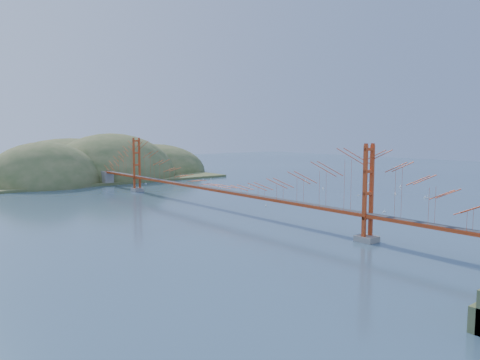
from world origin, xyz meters
TOP-DOWN VIEW (x-y plane):
  - ground at (0.00, 0.00)m, footprint 320.00×320.00m
  - bridge at (0.00, 0.18)m, footprint 2.20×94.40m
  - far_headlands at (2.21, 68.52)m, footprint 84.00×58.00m
  - sailboat_6 at (18.97, -19.55)m, footprint 0.59×0.59m
  - sailboat_7 at (23.38, 38.87)m, footprint 0.57×0.47m
  - sailboat_9 at (35.37, 7.65)m, footprint 0.61×0.61m
  - sailboat_13 at (39.96, -7.95)m, footprint 0.59×0.54m
  - sailboat_2 at (39.27, -15.03)m, footprint 0.54×0.51m
  - sailboat_16 at (16.13, 2.96)m, footprint 0.69×0.69m
  - sailboat_8 at (44.56, 21.93)m, footprint 0.56×0.56m
  - sailboat_4 at (25.57, 22.32)m, footprint 0.62×0.63m
  - sailboat_11 at (51.81, -1.69)m, footprint 0.61×0.61m
  - sailboat_5 at (39.75, -15.33)m, footprint 0.67×0.67m
  - sailboat_15 at (25.78, 38.59)m, footprint 0.63×0.65m
  - sailboat_1 at (32.14, -4.52)m, footprint 0.64×0.64m
  - sailboat_14 at (27.05, -9.97)m, footprint 0.61×0.61m
  - sailboat_17 at (40.62, 17.48)m, footprint 0.63×0.59m
  - sailboat_12 at (8.23, 42.00)m, footprint 0.59×0.59m
  - sailboat_0 at (8.10, -3.04)m, footprint 0.41×0.50m
  - sailboat_3 at (17.15, 23.12)m, footprint 0.49×0.44m
  - sailboat_extra_0 at (51.37, 6.93)m, footprint 0.50×0.46m
  - sailboat_extra_1 at (39.60, -8.27)m, footprint 0.55×0.58m

SIDE VIEW (x-z plane):
  - ground at x=0.00m, z-range 0.00..0.00m
  - far_headlands at x=2.21m, z-range -12.50..12.50m
  - sailboat_3 at x=17.15m, z-range -0.14..0.41m
  - sailboat_extra_0 at x=51.37m, z-range -0.15..0.42m
  - sailboat_8 at x=44.56m, z-range -0.15..0.43m
  - sailboat_0 at x=8.10m, z-range -0.16..0.43m
  - sailboat_2 at x=39.27m, z-range -0.16..0.44m
  - sailboat_6 at x=18.97m, z-range -0.17..0.45m
  - sailboat_12 at x=8.23m, z-range -0.17..0.46m
  - sailboat_extra_1 at x=39.60m, z-range -0.18..0.47m
  - sailboat_7 at x=23.38m, z-range -0.18..0.48m
  - sailboat_13 at x=39.96m, z-range -0.18..0.48m
  - sailboat_11 at x=51.81m, z-range -0.18..0.48m
  - sailboat_1 at x=32.14m, z-range -0.19..0.49m
  - sailboat_14 at x=27.05m, z-range -0.19..0.50m
  - sailboat_9 at x=35.37m, z-range -0.19..0.50m
  - sailboat_4 at x=25.57m, z-range -0.20..0.51m
  - sailboat_17 at x=40.62m, z-range -0.20..0.51m
  - sailboat_16 at x=16.13m, z-range -0.21..0.52m
  - sailboat_15 at x=25.78m, z-range -0.21..0.52m
  - sailboat_5 at x=39.75m, z-range -0.21..0.53m
  - bridge at x=0.00m, z-range 1.01..13.01m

